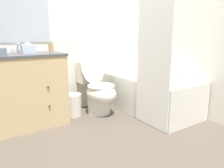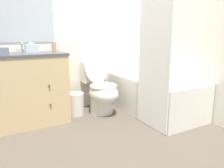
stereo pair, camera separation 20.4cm
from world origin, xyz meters
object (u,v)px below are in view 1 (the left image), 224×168
at_px(vanity_cabinet, 24,90).
at_px(toilet, 98,91).
at_px(sink_faucet, 18,50).
at_px(bathtub, 150,94).
at_px(tissue_box, 28,49).
at_px(soap_dispenser, 51,47).
at_px(wastebasket, 73,105).
at_px(bath_towel_folded, 172,80).

xyz_separation_m(vanity_cabinet, toilet, (0.98, -0.11, -0.13)).
height_order(sink_faucet, toilet, sink_faucet).
bearing_deg(bathtub, sink_faucet, 159.15).
height_order(bathtub, tissue_box, tissue_box).
relative_size(sink_faucet, soap_dispenser, 0.91).
xyz_separation_m(wastebasket, soap_dispenser, (-0.25, 0.04, 0.81)).
distance_m(sink_faucet, bathtub, 1.90).
bearing_deg(soap_dispenser, bath_towel_folded, -39.67).
height_order(vanity_cabinet, bathtub, vanity_cabinet).
xyz_separation_m(wastebasket, tissue_box, (-0.53, 0.10, 0.79)).
relative_size(toilet, tissue_box, 5.95).
bearing_deg(sink_faucet, wastebasket, -17.25).
relative_size(tissue_box, soap_dispenser, 0.95).
distance_m(toilet, bath_towel_folded, 1.05).
relative_size(vanity_cabinet, wastebasket, 3.04).
bearing_deg(tissue_box, bath_towel_folded, -35.56).
bearing_deg(tissue_box, wastebasket, -10.54).
xyz_separation_m(bathtub, wastebasket, (-1.04, 0.44, -0.10)).
relative_size(sink_faucet, bathtub, 0.10).
distance_m(vanity_cabinet, sink_faucet, 0.51).
xyz_separation_m(sink_faucet, wastebasket, (0.63, -0.19, -0.78)).
relative_size(toilet, bathtub, 0.61).
distance_m(tissue_box, bath_towel_folded, 1.82).
distance_m(vanity_cabinet, toilet, 0.99).
relative_size(toilet, wastebasket, 2.81).
bearing_deg(sink_faucet, bathtub, -20.85).
relative_size(bathtub, bath_towel_folded, 4.22).
bearing_deg(toilet, vanity_cabinet, 173.78).
distance_m(sink_faucet, wastebasket, 1.02).
height_order(bathtub, wastebasket, bathtub).
xyz_separation_m(vanity_cabinet, wastebasket, (0.63, -0.02, -0.30)).
bearing_deg(sink_faucet, toilet, -16.16).
bearing_deg(toilet, tissue_box, 167.98).
bearing_deg(vanity_cabinet, bathtub, -15.34).
distance_m(toilet, soap_dispenser, 0.89).
distance_m(tissue_box, soap_dispenser, 0.28).
xyz_separation_m(sink_faucet, bathtub, (1.66, -0.63, -0.68)).
relative_size(sink_faucet, bath_towel_folded, 0.42).
height_order(sink_faucet, soap_dispenser, soap_dispenser).
bearing_deg(soap_dispenser, toilet, -11.88).
distance_m(bathtub, tissue_box, 1.79).
bearing_deg(bath_towel_folded, wastebasket, 134.52).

